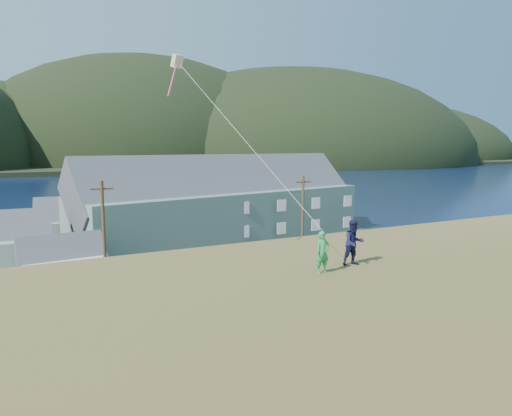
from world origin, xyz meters
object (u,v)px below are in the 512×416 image
Objects in this scene: wharf at (39,226)px; kite_flyer_green at (323,253)px; shed_white at (63,263)px; kite_flyer_navy at (354,243)px; lodge at (226,202)px; shed_palegreen_far at (85,224)px.

kite_flyer_green is (8.08, -58.87, 7.55)m from wharf.
shed_white is 29.08m from kite_flyer_navy.
wharf is at bearing 124.79° from lodge.
kite_flyer_navy reaches higher than shed_white.
shed_white is 0.63× the size of shed_palegreen_far.
lodge is 3.37× the size of shed_palegreen_far.
shed_white is 3.97× the size of kite_flyer_navy.
shed_white reaches higher than wharf.
wharf is at bearing 96.29° from kite_flyer_green.
kite_flyer_navy is (5.27, -43.16, 5.30)m from shed_palegreen_far.
wharf is 31.53m from shed_white.
wharf is at bearing 112.98° from shed_palegreen_far.
kite_flyer_green is 0.87× the size of kite_flyer_navy.
lodge is at bearing -10.18° from shed_palegreen_far.
lodge is (20.96, -20.12, 4.64)m from wharf.
wharf is 29.42m from lodge.
wharf is 59.79m from kite_flyer_navy.
lodge reaches higher than kite_flyer_green.
shed_palegreen_far is (3.73, 16.17, 0.70)m from shed_white.
kite_flyer_green is at bearing -158.34° from kite_flyer_navy.
lodge is 17.19m from shed_palegreen_far.
lodge is 21.26× the size of kite_flyer_navy.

